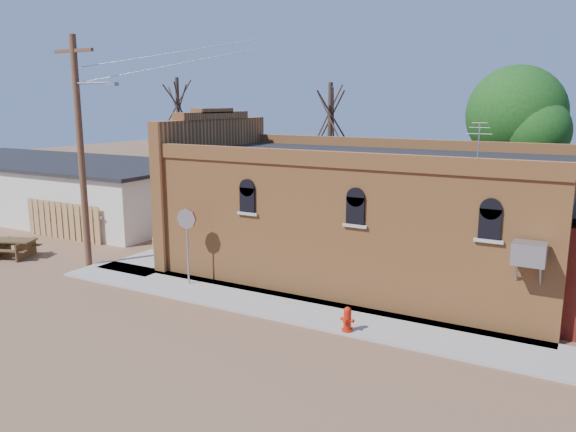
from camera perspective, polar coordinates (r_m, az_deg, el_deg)
The scene contains 14 objects.
ground at distance 18.12m, azimuth -4.74°, elevation -9.60°, with size 120.00×120.00×0.00m, color brown.
sidewalk_south at distance 18.11m, azimuth 0.87°, elevation -9.44°, with size 19.00×2.20×0.08m, color #9E9991.
sidewalk_west at distance 26.29m, azimuth -8.94°, elevation -2.88°, with size 2.60×10.00×0.08m, color #9E9991.
brick_bar at distance 21.43m, azimuth 7.03°, elevation 0.20°, with size 16.40×7.97×6.30m.
storage_building at distance 36.31m, azimuth -23.08°, elevation 2.82°, with size 20.40×8.40×3.17m.
wood_fence at distance 29.06m, azimuth -21.88°, elevation -0.45°, with size 5.20×0.10×1.80m, color #A7764B, non-canonical shape.
utility_pole at distance 23.33m, azimuth -20.24°, elevation 6.53°, with size 3.12×0.26×9.00m.
tree_bare_near at distance 29.75m, azimuth 4.31°, elevation 10.44°, with size 2.80×2.80×7.65m.
tree_bare_far at distance 36.54m, azimuth -11.15°, elevation 11.08°, with size 2.80×2.80×8.16m.
tree_leafy at distance 27.74m, azimuth 22.15°, elevation 9.49°, with size 4.40×4.40×8.15m.
fire_hydrant at distance 16.35m, azimuth 6.05°, elevation -10.38°, with size 0.42×0.40×0.73m.
stop_sign at distance 20.17m, azimuth -10.23°, elevation -1.02°, with size 0.75×0.18×2.76m.
trash_barrel at distance 25.56m, azimuth -7.26°, elevation -2.29°, with size 0.48×0.48×0.74m, color navy.
picnic_table at distance 26.59m, azimuth -26.20°, elevation -2.72°, with size 2.28×2.02×0.79m.
Camera 1 is at (9.46, -14.01, 6.53)m, focal length 35.00 mm.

